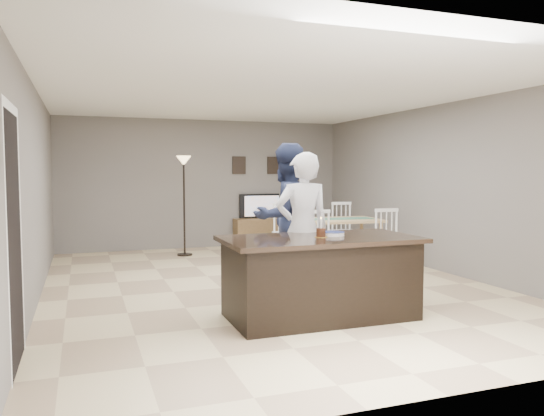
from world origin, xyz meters
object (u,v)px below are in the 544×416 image
object	(u,v)px
kitchen_island	(320,277)
plate_stack	(332,234)
man	(286,218)
birthday_cake	(321,232)
woman	(303,230)
tv_console	(262,232)
television	(261,206)
floor_lamp	(184,178)
dining_table	(331,227)

from	to	relation	value
kitchen_island	plate_stack	distance (m)	0.51
man	birthday_cake	distance (m)	1.37
birthday_cake	woman	bearing A→B (deg)	87.94
tv_console	woman	distance (m)	5.19
television	man	bearing A→B (deg)	75.86
man	floor_lamp	world-z (taller)	man
tv_console	birthday_cake	distance (m)	5.75
tv_console	dining_table	xyz separation A→B (m)	(0.39, -2.58, 0.36)
television	woman	distance (m)	5.22
birthday_cake	kitchen_island	bearing A→B (deg)	95.99
television	kitchen_island	bearing A→B (deg)	77.99
tv_console	man	distance (m)	4.41
dining_table	floor_lamp	xyz separation A→B (m)	(-2.21, 1.84, 0.83)
birthday_cake	plate_stack	distance (m)	0.20
television	man	world-z (taller)	man
floor_lamp	man	bearing A→B (deg)	-78.01
kitchen_island	birthday_cake	size ratio (longest dim) A/B	9.83
tv_console	television	bearing A→B (deg)	90.00
tv_console	man	world-z (taller)	man
dining_table	floor_lamp	size ratio (longest dim) A/B	1.06
plate_stack	floor_lamp	bearing A→B (deg)	99.54
woman	man	size ratio (longest dim) A/B	0.93
plate_stack	floor_lamp	world-z (taller)	floor_lamp
floor_lamp	birthday_cake	bearing A→B (deg)	-82.68
birthday_cake	man	bearing A→B (deg)	85.06
kitchen_island	floor_lamp	size ratio (longest dim) A/B	1.12
kitchen_island	television	bearing A→B (deg)	77.99
woman	dining_table	bearing A→B (deg)	-119.36
tv_console	floor_lamp	distance (m)	2.29
kitchen_island	man	bearing A→B (deg)	84.96
television	birthday_cake	size ratio (longest dim) A/B	4.18
kitchen_island	plate_stack	world-z (taller)	plate_stack
plate_stack	dining_table	size ratio (longest dim) A/B	0.14
tv_console	dining_table	size ratio (longest dim) A/B	0.59
kitchen_island	tv_console	xyz separation A→B (m)	(1.20, 5.57, -0.15)
tv_console	birthday_cake	bearing A→B (deg)	-102.12
man	floor_lamp	distance (m)	3.59
woman	tv_console	bearing A→B (deg)	-99.79
kitchen_island	man	world-z (taller)	man
tv_console	man	xyz separation A→B (m)	(-1.08, -4.22, 0.70)
television	plate_stack	world-z (taller)	television
kitchen_island	man	xyz separation A→B (m)	(0.12, 1.35, 0.54)
tv_console	woman	size ratio (longest dim) A/B	0.65
plate_stack	kitchen_island	bearing A→B (deg)	-158.87
man	kitchen_island	bearing A→B (deg)	70.74
kitchen_island	woman	distance (m)	0.72
plate_stack	woman	bearing A→B (deg)	108.21
kitchen_island	woman	size ratio (longest dim) A/B	1.16
kitchen_island	man	size ratio (longest dim) A/B	1.08
television	dining_table	xyz separation A→B (m)	(0.39, -2.65, -0.21)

